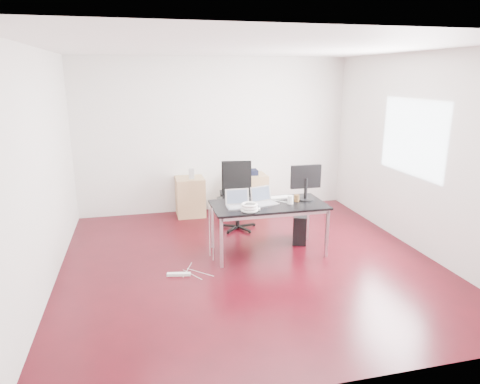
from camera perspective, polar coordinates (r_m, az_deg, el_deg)
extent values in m
plane|color=#33050C|center=(5.96, 1.26, -9.29)|extent=(5.00, 5.00, 0.00)
plane|color=silver|center=(5.42, 1.44, 18.70)|extent=(5.00, 5.00, 0.00)
plane|color=silver|center=(7.93, -3.34, 7.47)|extent=(5.00, 0.00, 5.00)
plane|color=silver|center=(3.25, 12.76, -4.47)|extent=(5.00, 0.00, 5.00)
plane|color=silver|center=(5.45, -24.97, 2.46)|extent=(0.00, 5.00, 5.00)
plane|color=silver|center=(6.61, 22.85, 4.72)|extent=(0.00, 5.00, 5.00)
plane|color=white|center=(6.73, 21.93, 6.72)|extent=(0.00, 1.50, 1.50)
cube|color=black|center=(6.03, 3.83, -1.72)|extent=(1.60, 0.80, 0.03)
cube|color=silver|center=(5.66, -2.49, -6.79)|extent=(0.04, 0.04, 0.70)
cube|color=silver|center=(6.30, -3.73, -4.45)|extent=(0.04, 0.04, 0.70)
cube|color=silver|center=(6.11, 11.52, -5.42)|extent=(0.04, 0.04, 0.70)
cube|color=silver|center=(6.71, 9.02, -3.39)|extent=(0.04, 0.04, 0.70)
cylinder|color=black|center=(7.10, -0.31, -3.11)|extent=(0.06, 0.06, 0.47)
cube|color=black|center=(7.02, -0.31, -1.06)|extent=(0.55, 0.53, 0.06)
cube|color=black|center=(7.15, -0.45, 1.78)|extent=(0.47, 0.17, 0.55)
cube|color=#A88254|center=(7.81, -6.65, -0.61)|extent=(0.50, 0.50, 0.70)
cube|color=#A88254|center=(8.02, 1.64, -0.07)|extent=(0.50, 0.50, 0.70)
cube|color=black|center=(6.66, 7.97, -4.67)|extent=(0.35, 0.49, 0.44)
cylinder|color=black|center=(7.98, -2.24, -1.74)|extent=(0.27, 0.27, 0.28)
cube|color=white|center=(5.63, -8.17, -10.80)|extent=(0.31, 0.12, 0.04)
cube|color=silver|center=(5.83, -0.12, -2.06)|extent=(0.34, 0.24, 0.01)
cube|color=silver|center=(5.91, -0.34, -0.64)|extent=(0.33, 0.06, 0.22)
cube|color=#475166|center=(5.90, -0.33, -0.66)|extent=(0.29, 0.05, 0.18)
cube|color=silver|center=(6.00, 3.43, -1.59)|extent=(0.38, 0.32, 0.01)
cube|color=silver|center=(6.06, 2.85, -0.26)|extent=(0.33, 0.14, 0.22)
cube|color=#475166|center=(6.05, 2.86, -0.27)|extent=(0.29, 0.12, 0.18)
cylinder|color=black|center=(6.29, 8.70, -0.91)|extent=(0.26, 0.26, 0.02)
cylinder|color=black|center=(6.25, 8.76, 0.49)|extent=(0.05, 0.05, 0.30)
cube|color=black|center=(6.22, 8.77, 2.04)|extent=(0.45, 0.05, 0.34)
cube|color=#475166|center=(6.25, 8.67, 2.10)|extent=(0.40, 0.01, 0.29)
cube|color=white|center=(6.29, 4.68, -0.78)|extent=(0.44, 0.15, 0.02)
cylinder|color=white|center=(6.04, 6.72, -1.03)|extent=(0.10, 0.10, 0.12)
cylinder|color=brown|center=(6.17, 7.56, -0.81)|extent=(0.10, 0.10, 0.10)
torus|color=white|center=(5.69, 1.26, -2.39)|extent=(0.24, 0.24, 0.04)
torus|color=white|center=(5.68, 1.26, -2.04)|extent=(0.23, 0.23, 0.04)
torus|color=white|center=(5.67, 1.26, -1.70)|extent=(0.22, 0.22, 0.04)
cube|color=white|center=(5.74, 2.35, -2.30)|extent=(0.08, 0.08, 0.03)
cube|color=#9E9E9E|center=(7.63, -6.49, 2.43)|extent=(0.09, 0.08, 0.18)
cube|color=black|center=(7.92, 1.24, 2.66)|extent=(0.31, 0.26, 0.09)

